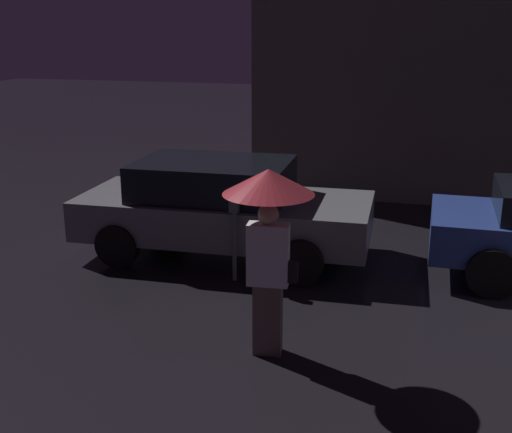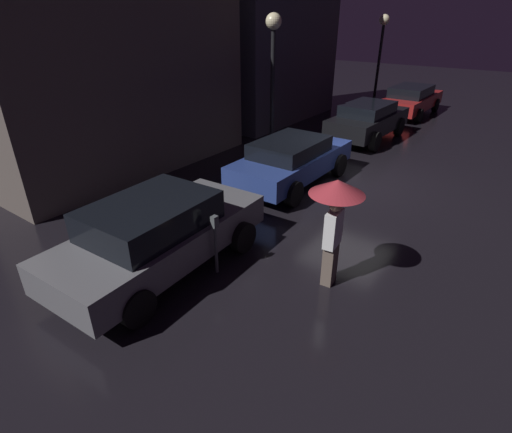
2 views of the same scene
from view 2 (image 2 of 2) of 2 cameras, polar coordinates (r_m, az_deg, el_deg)
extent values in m
plane|color=black|center=(12.06, 13.90, 4.75)|extent=(60.00, 60.00, 0.00)
cube|color=#564C47|center=(13.01, -19.58, 20.64)|extent=(7.91, 3.00, 6.56)
cube|color=#3D3D47|center=(18.92, 2.38, 25.25)|extent=(6.60, 3.00, 7.61)
cube|color=slate|center=(7.79, -13.40, -3.08)|extent=(4.45, 1.97, 0.60)
cube|color=black|center=(7.43, -14.87, 0.16)|extent=(2.34, 1.68, 0.54)
cylinder|color=black|center=(9.32, -10.74, 0.39)|extent=(0.64, 0.22, 0.64)
cylinder|color=black|center=(8.22, -1.91, -2.95)|extent=(0.64, 0.22, 0.64)
cylinder|color=black|center=(7.99, -24.85, -6.78)|extent=(0.64, 0.22, 0.64)
cylinder|color=black|center=(6.68, -16.66, -12.35)|extent=(0.64, 0.22, 0.64)
cube|color=navy|center=(11.55, 5.22, 7.72)|extent=(4.25, 1.72, 0.57)
cube|color=black|center=(11.26, 4.87, 9.84)|extent=(2.21, 1.51, 0.41)
cylinder|color=black|center=(13.12, 4.97, 8.83)|extent=(0.66, 0.22, 0.66)
cylinder|color=black|center=(12.38, 11.77, 7.21)|extent=(0.66, 0.22, 0.66)
cylinder|color=black|center=(11.08, -2.20, 5.38)|extent=(0.66, 0.22, 0.66)
cylinder|color=black|center=(10.20, 5.41, 3.26)|extent=(0.66, 0.22, 0.66)
cube|color=black|center=(16.32, 15.70, 12.86)|extent=(4.23, 1.80, 0.64)
cube|color=black|center=(16.05, 15.71, 14.58)|extent=(2.22, 1.53, 0.42)
cylinder|color=black|center=(17.85, 14.64, 13.10)|extent=(0.71, 0.22, 0.71)
cylinder|color=black|center=(17.34, 19.76, 11.99)|extent=(0.71, 0.22, 0.71)
cylinder|color=black|center=(15.55, 10.88, 11.46)|extent=(0.71, 0.22, 0.71)
cylinder|color=black|center=(14.95, 16.64, 10.19)|extent=(0.71, 0.22, 0.71)
cube|color=maroon|center=(21.32, 21.23, 15.06)|extent=(4.61, 1.79, 0.59)
cube|color=black|center=(21.05, 21.33, 16.36)|extent=(2.41, 1.54, 0.45)
cylinder|color=black|center=(22.94, 20.10, 15.24)|extent=(0.61, 0.22, 0.61)
cylinder|color=black|center=(22.53, 24.27, 14.32)|extent=(0.61, 0.22, 0.61)
cylinder|color=black|center=(20.28, 17.58, 14.21)|extent=(0.61, 0.22, 0.61)
cylinder|color=black|center=(19.82, 22.25, 13.19)|extent=(0.61, 0.22, 0.61)
cube|color=#66564C|center=(7.36, 10.48, -6.70)|extent=(0.32, 0.23, 0.80)
cube|color=white|center=(6.99, 10.98, -1.72)|extent=(0.45, 0.24, 0.66)
sphere|color=tan|center=(6.79, 11.31, 1.52)|extent=(0.22, 0.22, 0.22)
cylinder|color=black|center=(6.87, 11.17, 0.16)|extent=(0.02, 0.02, 0.78)
cone|color=#B2333D|center=(6.66, 11.57, 4.14)|extent=(0.94, 0.94, 0.26)
cube|color=black|center=(7.26, 11.69, -2.13)|extent=(0.17, 0.11, 0.22)
cylinder|color=#4C5154|center=(7.51, -5.73, -4.79)|extent=(0.06, 0.06, 0.98)
cube|color=#4C5154|center=(7.21, -5.95, -0.75)|extent=(0.12, 0.10, 0.22)
cylinder|color=black|center=(13.88, 2.34, 16.90)|extent=(0.14, 0.14, 3.94)
sphere|color=#F9EAB7|center=(13.66, 2.54, 26.10)|extent=(0.50, 0.50, 0.50)
cylinder|color=black|center=(22.64, 17.05, 19.74)|extent=(0.14, 0.14, 3.86)
sphere|color=#F9EAB7|center=(22.50, 17.87, 25.20)|extent=(0.50, 0.50, 0.50)
camera|label=1|loc=(8.10, 62.18, 5.39)|focal=45.00mm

